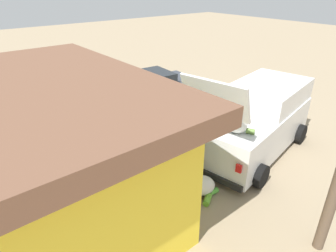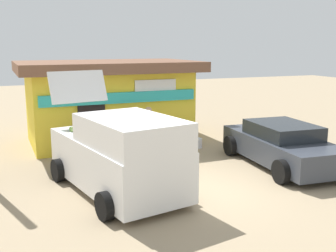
{
  "view_description": "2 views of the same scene",
  "coord_description": "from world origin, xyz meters",
  "px_view_note": "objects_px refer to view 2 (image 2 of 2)",
  "views": [
    {
      "loc": [
        -6.36,
        7.5,
        4.69
      ],
      "look_at": [
        -0.16,
        2.57,
        0.73
      ],
      "focal_mm": 31.21,
      "sensor_mm": 36.0,
      "label": 1
    },
    {
      "loc": [
        -4.38,
        -8.79,
        3.58
      ],
      "look_at": [
        0.18,
        2.38,
        1.18
      ],
      "focal_mm": 43.92,
      "sensor_mm": 36.0,
      "label": 2
    }
  ],
  "objects_px": {
    "unloaded_banana_pile": "(77,158)",
    "vendor_standing": "(149,128)",
    "storefront_bar": "(109,100)",
    "delivery_van": "(118,154)",
    "parked_sedan": "(282,145)",
    "customer_bending": "(104,134)",
    "paint_bucket": "(197,143)"
  },
  "relations": [
    {
      "from": "unloaded_banana_pile",
      "to": "vendor_standing",
      "type": "bearing_deg",
      "value": 1.17
    },
    {
      "from": "storefront_bar",
      "to": "vendor_standing",
      "type": "xyz_separation_m",
      "value": [
        0.62,
        -2.68,
        -0.61
      ]
    },
    {
      "from": "delivery_van",
      "to": "parked_sedan",
      "type": "distance_m",
      "value": 5.17
    },
    {
      "from": "customer_bending",
      "to": "unloaded_banana_pile",
      "type": "relative_size",
      "value": 1.56
    },
    {
      "from": "customer_bending",
      "to": "parked_sedan",
      "type": "bearing_deg",
      "value": -25.97
    },
    {
      "from": "delivery_van",
      "to": "parked_sedan",
      "type": "bearing_deg",
      "value": 4.44
    },
    {
      "from": "delivery_van",
      "to": "parked_sedan",
      "type": "relative_size",
      "value": 1.11
    },
    {
      "from": "storefront_bar",
      "to": "paint_bucket",
      "type": "relative_size",
      "value": 19.2
    },
    {
      "from": "vendor_standing",
      "to": "paint_bucket",
      "type": "distance_m",
      "value": 2.17
    },
    {
      "from": "vendor_standing",
      "to": "customer_bending",
      "type": "distance_m",
      "value": 1.48
    },
    {
      "from": "storefront_bar",
      "to": "customer_bending",
      "type": "bearing_deg",
      "value": -107.47
    },
    {
      "from": "vendor_standing",
      "to": "paint_bucket",
      "type": "relative_size",
      "value": 4.85
    },
    {
      "from": "storefront_bar",
      "to": "unloaded_banana_pile",
      "type": "xyz_separation_m",
      "value": [
        -1.71,
        -2.73,
        -1.34
      ]
    },
    {
      "from": "customer_bending",
      "to": "paint_bucket",
      "type": "relative_size",
      "value": 4.37
    },
    {
      "from": "customer_bending",
      "to": "unloaded_banana_pile",
      "type": "height_order",
      "value": "customer_bending"
    },
    {
      "from": "delivery_van",
      "to": "customer_bending",
      "type": "distance_m",
      "value": 2.78
    },
    {
      "from": "customer_bending",
      "to": "vendor_standing",
      "type": "bearing_deg",
      "value": 1.91
    },
    {
      "from": "unloaded_banana_pile",
      "to": "customer_bending",
      "type": "bearing_deg",
      "value": -0.11
    },
    {
      "from": "delivery_van",
      "to": "customer_bending",
      "type": "xyz_separation_m",
      "value": [
        0.3,
        2.76,
        -0.09
      ]
    },
    {
      "from": "storefront_bar",
      "to": "customer_bending",
      "type": "xyz_separation_m",
      "value": [
        -0.86,
        -2.73,
        -0.66
      ]
    },
    {
      "from": "delivery_van",
      "to": "vendor_standing",
      "type": "xyz_separation_m",
      "value": [
        1.78,
        2.81,
        -0.03
      ]
    },
    {
      "from": "paint_bucket",
      "to": "parked_sedan",
      "type": "bearing_deg",
      "value": -64.13
    },
    {
      "from": "storefront_bar",
      "to": "parked_sedan",
      "type": "distance_m",
      "value": 6.53
    },
    {
      "from": "parked_sedan",
      "to": "vendor_standing",
      "type": "relative_size",
      "value": 2.72
    },
    {
      "from": "parked_sedan",
      "to": "vendor_standing",
      "type": "bearing_deg",
      "value": 144.42
    },
    {
      "from": "delivery_van",
      "to": "customer_bending",
      "type": "bearing_deg",
      "value": 83.8
    },
    {
      "from": "delivery_van",
      "to": "unloaded_banana_pile",
      "type": "height_order",
      "value": "delivery_van"
    },
    {
      "from": "delivery_van",
      "to": "unloaded_banana_pile",
      "type": "xyz_separation_m",
      "value": [
        -0.55,
        2.76,
        -0.76
      ]
    },
    {
      "from": "storefront_bar",
      "to": "unloaded_banana_pile",
      "type": "distance_m",
      "value": 3.48
    },
    {
      "from": "delivery_van",
      "to": "vendor_standing",
      "type": "distance_m",
      "value": 3.32
    },
    {
      "from": "vendor_standing",
      "to": "unloaded_banana_pile",
      "type": "xyz_separation_m",
      "value": [
        -2.33,
        -0.05,
        -0.73
      ]
    },
    {
      "from": "parked_sedan",
      "to": "vendor_standing",
      "type": "distance_m",
      "value": 4.15
    }
  ]
}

